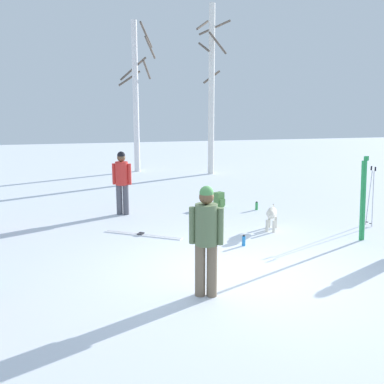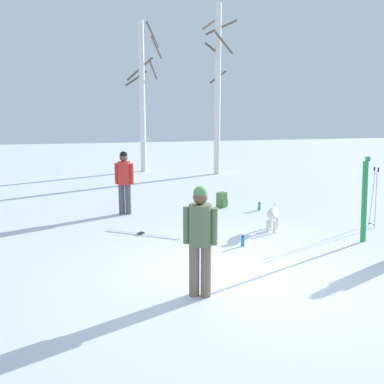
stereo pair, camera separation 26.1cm
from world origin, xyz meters
name	(u,v)px [view 1 (the left image)]	position (x,y,z in m)	size (l,w,h in m)	color
ground_plane	(242,273)	(0.00, 0.00, 0.00)	(60.00, 60.00, 0.00)	white
person_1	(122,179)	(-1.58, 4.75, 0.98)	(0.49, 0.34, 1.72)	#4C4C56
person_4	(206,234)	(-0.87, -0.70, 0.98)	(0.49, 0.34, 1.72)	#72604C
dog	(272,214)	(1.65, 2.30, 0.39)	(0.52, 0.78, 0.57)	beige
ski_pair_planted_0	(363,199)	(3.18, 1.08, 0.92)	(0.21, 0.02, 1.85)	green
ski_pair_lying_1	(143,235)	(-1.35, 2.70, 0.01)	(1.65, 1.20, 0.05)	white
ski_poles_0	(371,194)	(4.15, 2.05, 0.78)	(0.07, 0.25, 1.47)	#B2B2BC
backpack_0	(219,200)	(1.23, 4.90, 0.21)	(0.32, 0.34, 0.44)	#4C7F3F
water_bottle_0	(257,206)	(2.15, 4.30, 0.11)	(0.08, 0.08, 0.24)	green
water_bottle_1	(244,241)	(0.59, 1.39, 0.11)	(0.07, 0.07, 0.23)	#1E72BF
birch_tree_2	(136,94)	(-0.06, 12.72, 3.49)	(1.72, 1.72, 6.59)	silver
birch_tree_3	(211,87)	(2.94, 11.15, 3.72)	(1.64, 1.55, 7.09)	silver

